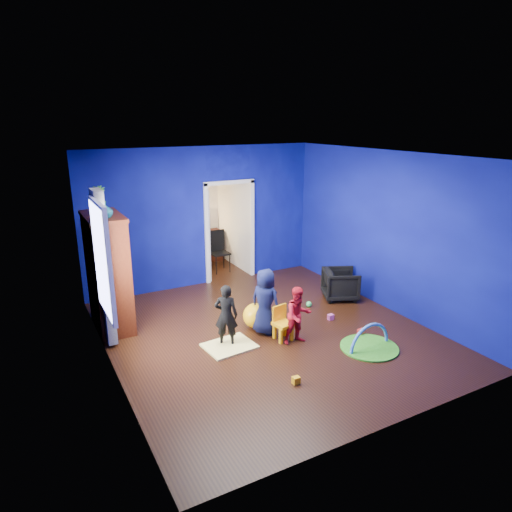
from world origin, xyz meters
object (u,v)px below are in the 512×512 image
child_navy (265,302)px  folding_chair (220,252)px  play_mat (369,347)px  armchair (341,284)px  crt_tv (110,270)px  kid_chair (283,325)px  tv_armoire (108,273)px  study_desk (204,246)px  child_black (226,315)px  hopper_ball (255,316)px  vase (105,210)px  toddler_red (298,315)px

child_navy → folding_chair: (0.63, 3.26, -0.10)m
play_mat → armchair: bearing=64.4°
child_navy → crt_tv: (-2.15, 1.44, 0.46)m
kid_chair → folding_chair: bearing=72.4°
child_navy → tv_armoire: (-2.19, 1.44, 0.42)m
kid_chair → study_desk: (0.50, 4.57, 0.12)m
study_desk → folding_chair: bearing=-90.0°
child_black → hopper_ball: child_black is taller
crt_tv → hopper_ball: (2.10, -1.19, -0.81)m
crt_tv → kid_chair: crt_tv is taller
armchair → child_navy: (-2.04, -0.60, 0.26)m
child_black → crt_tv: bearing=-15.0°
child_black → study_desk: (1.37, 4.29, -0.12)m
kid_chair → study_desk: size_ratio=0.57×
crt_tv → play_mat: bearing=-39.0°
kid_chair → play_mat: size_ratio=0.56×
kid_chair → child_black: bearing=152.6°
vase → tv_armoire: vase is taller
child_navy → vase: vase is taller
child_navy → armchair: bearing=-101.4°
crt_tv → child_navy: bearing=-33.8°
child_black → hopper_ball: bearing=-123.1°
hopper_ball → armchair: bearing=9.5°
toddler_red → tv_armoire: bearing=144.8°
folding_chair → child_black: bearing=-112.4°
armchair → child_black: size_ratio=0.66×
child_black → vase: (-1.45, 1.21, 1.58)m
play_mat → kid_chair: bearing=139.0°
armchair → folding_chair: (-1.41, 2.66, 0.16)m
kid_chair → study_desk: study_desk is taller
crt_tv → study_desk: size_ratio=0.80×
vase → study_desk: (2.82, 3.08, -1.70)m
toddler_red → crt_tv: (-2.43, 1.99, 0.55)m
vase → tv_armoire: (0.00, 0.30, -1.10)m
child_navy → hopper_ball: 0.43m
armchair → play_mat: armchair is taller
vase → tv_armoire: size_ratio=0.12×
toddler_red → study_desk: toddler_red is taller
study_desk → child_navy: bearing=-98.5°
toddler_red → tv_armoire: tv_armoire is taller
play_mat → hopper_ball: bearing=129.0°
crt_tv → play_mat: (3.31, -2.68, -1.01)m
child_navy → vase: size_ratio=4.65×
folding_chair → vase: bearing=-143.1°
toddler_red → vase: size_ratio=3.91×
child_black → child_navy: bearing=-142.5°
child_navy → folding_chair: size_ratio=1.21×
vase → crt_tv: size_ratio=0.34×
hopper_ball → child_navy: bearing=-78.7°
child_black → tv_armoire: size_ratio=0.51×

